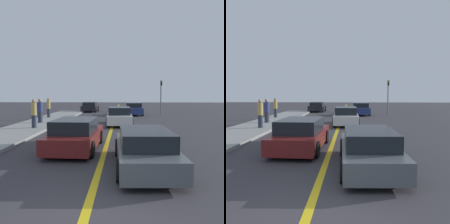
{
  "view_description": "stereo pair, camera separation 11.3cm",
  "coord_description": "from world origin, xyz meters",
  "views": [
    {
      "loc": [
        0.71,
        -4.0,
        2.36
      ],
      "look_at": [
        0.14,
        9.87,
        1.31
      ],
      "focal_mm": 40.0,
      "sensor_mm": 36.0,
      "label": 1
    },
    {
      "loc": [
        0.83,
        -3.99,
        2.36
      ],
      "look_at": [
        0.14,
        9.87,
        1.31
      ],
      "focal_mm": 40.0,
      "sensor_mm": 36.0,
      "label": 2
    }
  ],
  "objects": [
    {
      "name": "sidewalk_left",
      "position": [
        -5.53,
        13.85,
        0.08
      ],
      "size": [
        3.04,
        27.7,
        0.16
      ],
      "color": "gray",
      "rests_on": "ground_plane"
    },
    {
      "name": "traffic_light",
      "position": [
        4.99,
        23.9,
        2.32
      ],
      "size": [
        0.18,
        0.4,
        3.75
      ],
      "color": "slate",
      "rests_on": "ground_plane"
    },
    {
      "name": "pedestrian_by_sign",
      "position": [
        -6.02,
        18.43,
        1.06
      ],
      "size": [
        0.33,
        0.33,
        1.8
      ],
      "color": "#282D3D",
      "rests_on": "sidewalk_left"
    },
    {
      "name": "car_far_distant",
      "position": [
        0.49,
        14.53,
        0.64
      ],
      "size": [
        1.95,
        4.27,
        1.34
      ],
      "rotation": [
        0.0,
        0.0,
        0.02
      ],
      "color": "silver",
      "rests_on": "ground_plane"
    },
    {
      "name": "pedestrian_mid_group",
      "position": [
        -4.93,
        11.63,
        1.07
      ],
      "size": [
        0.35,
        0.35,
        1.83
      ],
      "color": "#282D3D",
      "rests_on": "sidewalk_left"
    },
    {
      "name": "car_oncoming_far",
      "position": [
        -3.39,
        27.56,
        0.61
      ],
      "size": [
        1.99,
        3.9,
        1.24
      ],
      "rotation": [
        0.0,
        0.0,
        -0.03
      ],
      "color": "black",
      "rests_on": "ground_plane"
    },
    {
      "name": "car_parked_left_lot",
      "position": [
        1.94,
        23.27,
        0.64
      ],
      "size": [
        1.98,
        4.43,
        1.32
      ],
      "rotation": [
        0.0,
        0.0,
        0.02
      ],
      "color": "navy",
      "rests_on": "ground_plane"
    },
    {
      "name": "pedestrian_far_standing",
      "position": [
        -5.49,
        14.48,
        1.05
      ],
      "size": [
        0.41,
        0.41,
        1.79
      ],
      "color": "#282D3D",
      "rests_on": "sidewalk_left"
    },
    {
      "name": "car_near_right_lane",
      "position": [
        1.42,
        3.82,
        0.6
      ],
      "size": [
        1.97,
        4.56,
        1.24
      ],
      "rotation": [
        0.0,
        0.0,
        0.04
      ],
      "color": "#4C5156",
      "rests_on": "ground_plane"
    },
    {
      "name": "road_center_line",
      "position": [
        0.0,
        18.0,
        0.0
      ],
      "size": [
        0.2,
        60.0,
        0.01
      ],
      "color": "gold",
      "rests_on": "ground_plane"
    },
    {
      "name": "car_ahead_center",
      "position": [
        -1.23,
        6.28,
        0.62
      ],
      "size": [
        2.03,
        4.4,
        1.3
      ],
      "rotation": [
        0.0,
        0.0,
        -0.04
      ],
      "color": "maroon",
      "rests_on": "ground_plane"
    }
  ]
}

